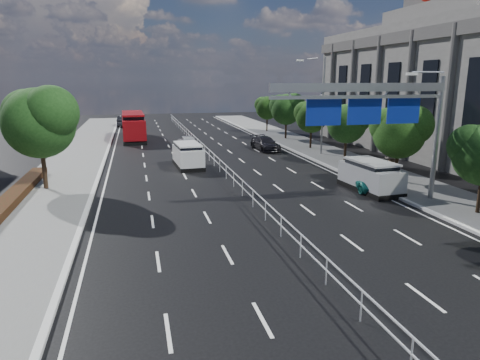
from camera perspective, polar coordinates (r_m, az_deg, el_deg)
name	(u,v)px	position (r m, az deg, el deg)	size (l,w,h in m)	color
ground	(347,308)	(14.46, 14.12, -16.20)	(160.00, 160.00, 0.00)	black
kerb_near	(39,347)	(13.33, -25.22, -19.55)	(0.25, 140.00, 0.15)	silver
median_fence	(216,161)	(34.70, -3.27, 2.50)	(0.05, 85.00, 1.02)	silver
overhead_gantry	(378,106)	(24.76, 17.97, 9.39)	(10.24, 0.38, 7.45)	gray
streetlight_far	(320,99)	(40.65, 10.65, 10.53)	(2.78, 2.40, 9.00)	gray
civic_hall	(476,88)	(44.56, 28.93, 10.72)	(14.40, 36.00, 14.35)	slate
near_tree_back	(40,119)	(29.65, -25.14, 7.40)	(4.84, 4.51, 6.69)	black
far_tree_d	(400,130)	(31.07, 20.59, 6.30)	(3.85, 3.59, 5.34)	black
far_tree_e	(347,121)	(37.48, 14.13, 7.61)	(3.63, 3.38, 5.13)	black
far_tree_f	(312,115)	(44.23, 9.58, 8.55)	(3.52, 3.28, 5.02)	black
far_tree_g	(287,108)	(51.17, 6.26, 9.57)	(3.96, 3.69, 5.45)	black
far_tree_h	(268,107)	(58.28, 3.70, 9.75)	(3.41, 3.18, 4.91)	black
white_minivan	(188,155)	(35.13, -6.95, 3.28)	(2.19, 4.61, 1.96)	black
red_bus	(133,125)	(52.75, -14.05, 7.07)	(2.81, 10.65, 3.16)	black
near_car_silver	(187,141)	(45.39, -7.11, 5.15)	(1.56, 3.88, 1.32)	#AFB1B6
near_car_dark	(125,121)	(68.36, -15.12, 7.65)	(1.72, 4.92, 1.62)	black
silver_minivan	(370,176)	(28.63, 17.00, 0.51)	(2.34, 4.88, 1.97)	black
parked_car_teal	(366,180)	(29.15, 16.43, 0.05)	(2.03, 4.41, 1.23)	#1B7C72
parked_car_dark	(265,144)	(43.41, 3.38, 4.88)	(1.89, 4.66, 1.35)	black
pedestrian_a	(385,174)	(29.61, 18.81, 0.76)	(0.59, 0.39, 1.63)	gray
pedestrian_b	(391,159)	(34.41, 19.47, 2.63)	(0.93, 0.73, 1.92)	gray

